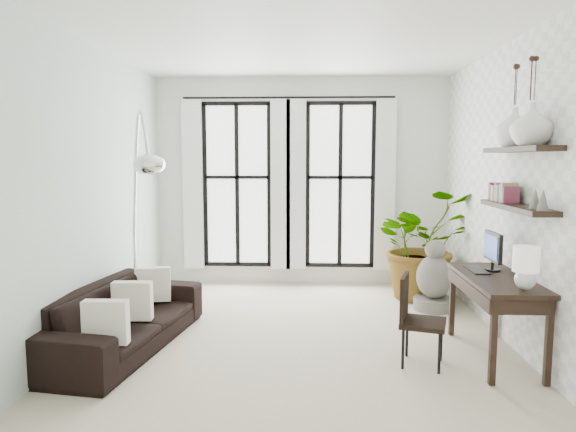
# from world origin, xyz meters

# --- Properties ---
(floor) EXTENTS (5.00, 5.00, 0.00)m
(floor) POSITION_xyz_m (0.00, 0.00, 0.00)
(floor) COLOR beige
(floor) RESTS_ON ground
(ceiling) EXTENTS (5.00, 5.00, 0.00)m
(ceiling) POSITION_xyz_m (0.00, 0.00, 3.20)
(ceiling) COLOR white
(ceiling) RESTS_ON wall_back
(wall_left) EXTENTS (0.00, 5.00, 5.00)m
(wall_left) POSITION_xyz_m (-2.25, 0.00, 1.60)
(wall_left) COLOR silver
(wall_left) RESTS_ON floor
(wall_right) EXTENTS (0.00, 5.00, 5.00)m
(wall_right) POSITION_xyz_m (2.25, 0.00, 1.60)
(wall_right) COLOR white
(wall_right) RESTS_ON floor
(wall_back) EXTENTS (4.50, 0.00, 4.50)m
(wall_back) POSITION_xyz_m (0.00, 2.50, 1.60)
(wall_back) COLOR white
(wall_back) RESTS_ON floor
(windows) EXTENTS (3.26, 0.13, 2.65)m
(windows) POSITION_xyz_m (-0.20, 2.43, 1.56)
(windows) COLOR white
(windows) RESTS_ON wall_back
(wall_shelves) EXTENTS (0.25, 1.30, 0.60)m
(wall_shelves) POSITION_xyz_m (2.11, -0.47, 1.73)
(wall_shelves) COLOR black
(wall_shelves) RESTS_ON wall_right
(sofa) EXTENTS (1.21, 2.35, 0.66)m
(sofa) POSITION_xyz_m (-1.80, -0.38, 0.33)
(sofa) COLOR black
(sofa) RESTS_ON floor
(throw_pillows) EXTENTS (0.40, 1.52, 0.40)m
(throw_pillows) POSITION_xyz_m (-1.70, -0.38, 0.50)
(throw_pillows) COLOR silver
(throw_pillows) RESTS_ON sofa
(plant) EXTENTS (1.68, 1.56, 1.55)m
(plant) POSITION_xyz_m (1.71, 1.70, 0.77)
(plant) COLOR #2D7228
(plant) RESTS_ON floor
(desk) EXTENTS (0.59, 1.38, 1.21)m
(desk) POSITION_xyz_m (1.94, -0.55, 0.76)
(desk) COLOR black
(desk) RESTS_ON floor
(desk_chair) EXTENTS (0.51, 0.51, 0.86)m
(desk_chair) POSITION_xyz_m (1.14, -0.69, 0.49)
(desk_chair) COLOR black
(desk_chair) RESTS_ON floor
(arc_lamp) EXTENTS (0.75, 0.99, 2.47)m
(arc_lamp) POSITION_xyz_m (-1.70, -0.02, 1.87)
(arc_lamp) COLOR silver
(arc_lamp) RESTS_ON floor
(buddha) EXTENTS (0.51, 0.51, 0.92)m
(buddha) POSITION_xyz_m (1.75, 1.12, 0.39)
(buddha) COLOR slate
(buddha) RESTS_ON floor
(vase_a) EXTENTS (0.37, 0.37, 0.38)m
(vase_a) POSITION_xyz_m (2.11, -0.76, 2.27)
(vase_a) COLOR white
(vase_a) RESTS_ON shelf_upper
(vase_b) EXTENTS (0.37, 0.37, 0.38)m
(vase_b) POSITION_xyz_m (2.11, -0.36, 2.27)
(vase_b) COLOR white
(vase_b) RESTS_ON shelf_upper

